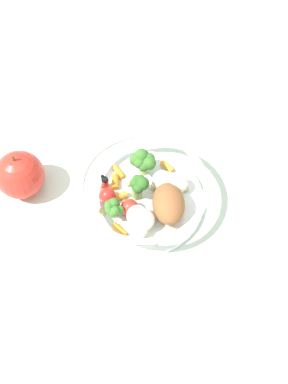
{
  "coord_description": "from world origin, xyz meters",
  "views": [
    {
      "loc": [
        -0.32,
        0.22,
        0.67
      ],
      "look_at": [
        0.01,
        -0.01,
        0.03
      ],
      "focal_mm": 42.39,
      "sensor_mm": 36.0,
      "label": 1
    }
  ],
  "objects": [
    {
      "name": "ground_plane",
      "position": [
        0.0,
        0.0,
        0.0
      ],
      "size": [
        2.4,
        2.4,
        0.0
      ],
      "primitive_type": "plane",
      "color": "silver"
    },
    {
      "name": "loose_apple",
      "position": [
        0.15,
        0.15,
        0.04
      ],
      "size": [
        0.08,
        0.08,
        0.09
      ],
      "color": "red",
      "rests_on": "ground_plane"
    },
    {
      "name": "food_container",
      "position": [
        0.0,
        -0.01,
        0.03
      ],
      "size": [
        0.21,
        0.21,
        0.06
      ],
      "color": "white",
      "rests_on": "ground_plane"
    }
  ]
}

